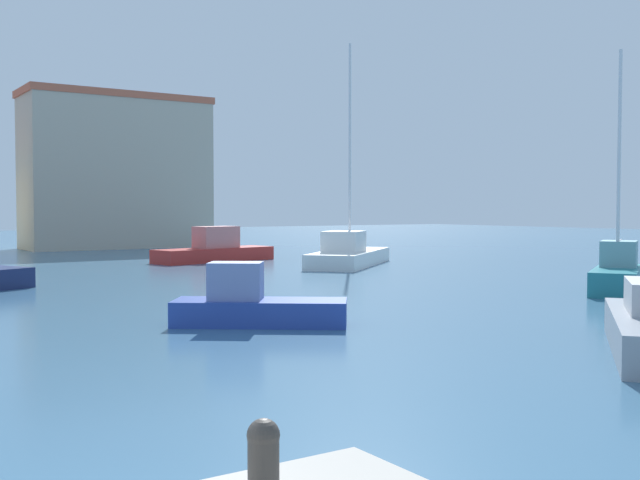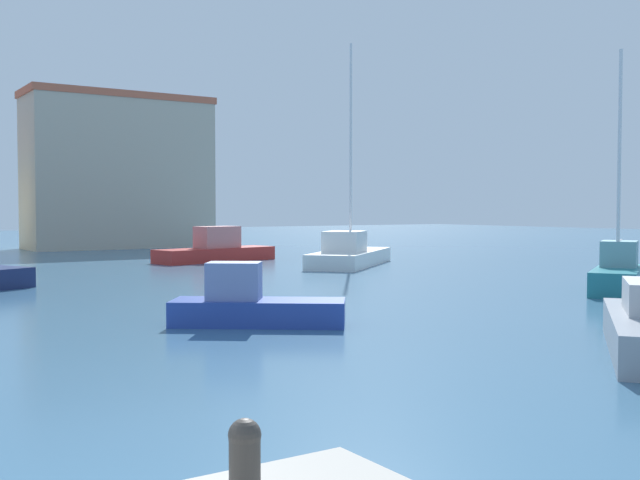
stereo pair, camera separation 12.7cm
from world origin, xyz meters
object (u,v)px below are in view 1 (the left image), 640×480
(motorboat_red_mid_harbor, at_px, (215,250))
(motorboat_blue_distant_north, at_px, (255,305))
(mooring_bollard, at_px, (263,460))
(sailboat_white_inner_mooring, at_px, (348,254))
(sailboat_teal_near_pier, at_px, (617,272))

(motorboat_red_mid_harbor, distance_m, motorboat_blue_distant_north, 22.92)
(mooring_bollard, relative_size, motorboat_blue_distant_north, 0.12)
(motorboat_blue_distant_north, bearing_deg, sailboat_white_inner_mooring, 47.53)
(motorboat_red_mid_harbor, bearing_deg, sailboat_teal_near_pier, -76.60)
(mooring_bollard, xyz_separation_m, motorboat_red_mid_harbor, (15.92, 33.67, -0.81))
(mooring_bollard, distance_m, sailboat_teal_near_pier, 24.39)
(sailboat_white_inner_mooring, relative_size, sailboat_teal_near_pier, 1.34)
(motorboat_red_mid_harbor, bearing_deg, mooring_bollard, -115.31)
(sailboat_teal_near_pier, bearing_deg, sailboat_white_inner_mooring, 93.37)
(sailboat_teal_near_pier, xyz_separation_m, motorboat_red_mid_harbor, (-5.07, 21.27, -0.04))
(motorboat_blue_distant_north, bearing_deg, mooring_bollard, -118.51)
(sailboat_white_inner_mooring, bearing_deg, motorboat_red_mid_harbor, 122.68)
(mooring_bollard, height_order, sailboat_teal_near_pier, sailboat_teal_near_pier)
(motorboat_blue_distant_north, bearing_deg, motorboat_red_mid_harbor, 66.69)
(sailboat_teal_near_pier, distance_m, motorboat_blue_distant_north, 14.14)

